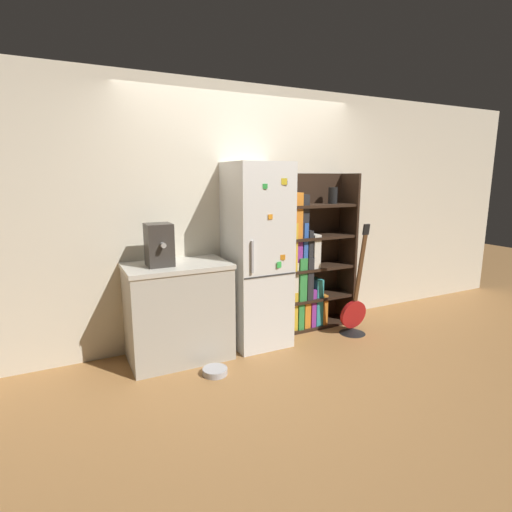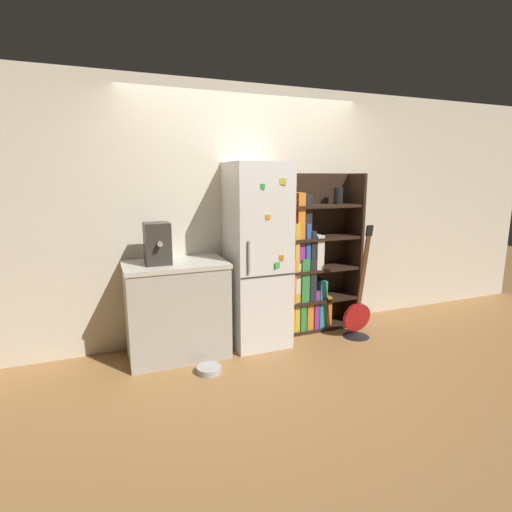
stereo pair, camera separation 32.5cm
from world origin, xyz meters
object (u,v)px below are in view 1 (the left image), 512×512
Objects in this scene: guitar at (353,318)px; espresso_machine at (159,245)px; pet_bowl at (215,371)px; bookshelf at (304,263)px; refrigerator at (257,256)px.

espresso_machine is at bearing 172.64° from guitar.
guitar is at bearing 6.51° from pet_bowl.
guitar is at bearing -48.47° from bookshelf.
bookshelf is at bearing 25.09° from pet_bowl.
bookshelf reaches higher than guitar.
espresso_machine is (-1.64, -0.16, 0.35)m from bookshelf.
bookshelf is 4.58× the size of espresso_machine.
guitar reaches higher than pet_bowl.
bookshelf is 7.93× the size of pet_bowl.
espresso_machine is 1.21m from pet_bowl.
bookshelf is 1.41× the size of guitar.
guitar is 1.70m from pet_bowl.
guitar is 5.61× the size of pet_bowl.
bookshelf is at bearing 5.62° from espresso_machine.
refrigerator is 4.86× the size of espresso_machine.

